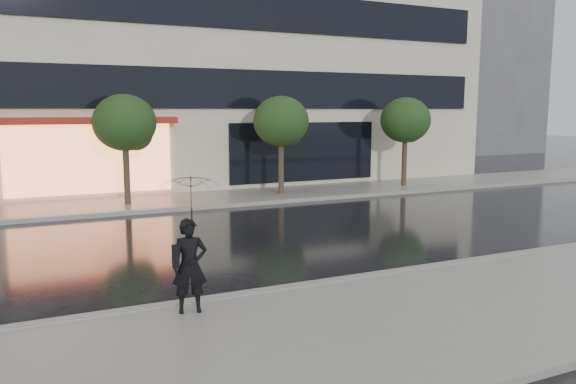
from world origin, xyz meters
TOP-DOWN VIEW (x-y plane):
  - ground at (0.00, 0.00)m, footprint 120.00×120.00m
  - sidewalk_near at (0.00, -3.25)m, footprint 60.00×4.50m
  - sidewalk_far at (0.00, 10.25)m, footprint 60.00×3.50m
  - curb_near at (0.00, -1.00)m, footprint 60.00×0.25m
  - curb_far at (0.00, 8.50)m, footprint 60.00×0.25m
  - bg_building_right at (26.00, 28.00)m, footprint 12.00×12.00m
  - tree_mid_west at (-2.94, 10.03)m, footprint 2.20×2.20m
  - tree_mid_east at (3.06, 10.03)m, footprint 2.20×2.20m
  - tree_far_east at (9.06, 10.03)m, footprint 2.20×2.20m
  - pedestrian_with_umbrella at (-3.83, -1.51)m, footprint 1.13×1.14m

SIDE VIEW (x-z plane):
  - ground at x=0.00m, z-range 0.00..0.00m
  - sidewalk_near at x=0.00m, z-range 0.00..0.12m
  - sidewalk_far at x=0.00m, z-range 0.00..0.12m
  - curb_near at x=0.00m, z-range 0.00..0.14m
  - curb_far at x=0.00m, z-range 0.00..0.14m
  - pedestrian_with_umbrella at x=-3.83m, z-range 0.51..2.80m
  - tree_mid_west at x=-2.94m, z-range 0.93..4.92m
  - tree_mid_east at x=3.06m, z-range 0.93..4.92m
  - tree_far_east at x=9.06m, z-range 0.93..4.92m
  - bg_building_right at x=26.00m, z-range 0.00..16.00m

